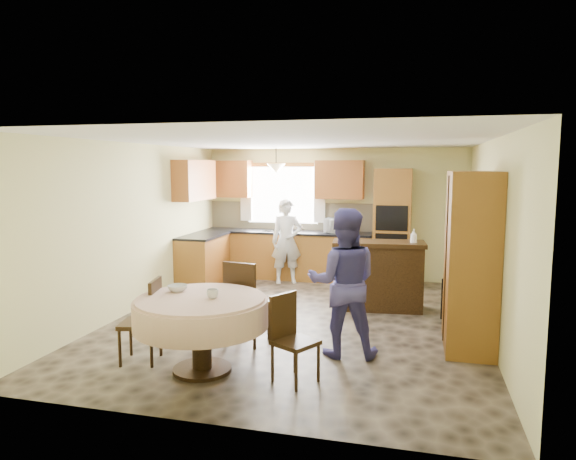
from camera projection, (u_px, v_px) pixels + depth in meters
The scene contains 36 objects.
floor at pixel (297, 321), 7.19m from camera, with size 5.00×6.00×0.01m, color brown.
ceiling at pixel (298, 141), 6.88m from camera, with size 5.00×6.00×0.01m, color white.
wall_back at pixel (333, 214), 9.92m from camera, with size 5.00×0.02×2.50m, color beige.
wall_front at pixel (212, 279), 4.15m from camera, with size 5.00×0.02×2.50m, color beige.
wall_left at pixel (134, 228), 7.65m from camera, with size 0.02×6.00×2.50m, color beige.
wall_right at pixel (491, 239), 6.42m from camera, with size 0.02×6.00×2.50m, color beige.
window at pixel (283, 195), 10.10m from camera, with size 1.40×0.03×1.10m, color white.
curtain_left at pixel (246, 192), 10.23m from camera, with size 0.22×0.02×1.15m, color white.
curtain_right at pixel (320, 193), 9.87m from camera, with size 0.22×0.02×1.15m, color white.
base_cab_back at pixel (287, 256), 9.94m from camera, with size 3.30×0.60×0.88m, color #AA732D.
counter_back at pixel (287, 232), 9.88m from camera, with size 3.30×0.64×0.04m, color black.
base_cab_left at pixel (203, 261), 9.41m from camera, with size 0.60×1.20×0.88m, color #AA732D.
counter_left at pixel (203, 236), 9.35m from camera, with size 0.64×1.20×0.04m, color black.
backsplash at pixel (290, 216), 10.13m from camera, with size 3.30×0.02×0.55m, color tan.
wall_cab_left at pixel (230, 179), 10.18m from camera, with size 0.85×0.33×0.72m, color #B6622D.
wall_cab_right at pixel (340, 180), 9.64m from camera, with size 0.90×0.33×0.72m, color #B6622D.
wall_cab_side at pixel (195, 180), 9.26m from camera, with size 0.33×1.20×0.72m, color #B6622D.
oven_tower at pixel (392, 227), 9.36m from camera, with size 0.66×0.62×2.12m, color #AA732D.
oven_upper at pixel (392, 218), 9.04m from camera, with size 0.56×0.01×0.45m, color black.
oven_lower at pixel (391, 246), 9.10m from camera, with size 0.56×0.01×0.45m, color black.
pendant at pixel (276, 168), 9.58m from camera, with size 0.36×0.36×0.18m, color beige.
sideboard at pixel (378, 277), 7.76m from camera, with size 1.36×0.56×0.97m, color #35220E.
space_heater at pixel (459, 299), 7.26m from camera, with size 0.42×0.30×0.58m, color black.
cupboard at pixel (471, 261), 6.05m from camera, with size 0.55×1.10×2.10m, color #AA732D.
dining_table at pixel (201, 314), 5.36m from camera, with size 1.40×1.40×0.80m.
chair_left at pixel (147, 316), 5.65m from camera, with size 0.48×0.48×0.93m.
chair_back at pixel (244, 299), 6.19m from camera, with size 0.51×0.51×1.03m.
chair_right at pixel (290, 333), 5.16m from camera, with size 0.52×0.52×0.88m.
framed_picture at pixel (477, 210), 7.75m from camera, with size 0.06×0.56×0.46m.
microwave at pixel (339, 226), 9.57m from camera, with size 0.49×0.33×0.27m, color silver.
person_sink at pixel (287, 241), 9.49m from camera, with size 0.57×0.38×1.56m, color silver.
person_dining at pixel (343, 282), 5.82m from camera, with size 0.82×0.64×1.69m, color #423E87.
bowl_sideboard at pixel (363, 243), 7.76m from camera, with size 0.21×0.21×0.05m, color #B2B2B2.
bottle_sideboard at pixel (414, 238), 7.56m from camera, with size 0.10×0.10×0.27m, color silver.
cup_table at pixel (213, 294), 5.30m from camera, with size 0.12×0.12×0.10m, color #B2B2B2.
bowl_table at pixel (178, 288), 5.60m from camera, with size 0.22×0.22×0.07m, color #B2B2B2.
Camera 1 is at (1.60, -6.79, 2.15)m, focal length 32.00 mm.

